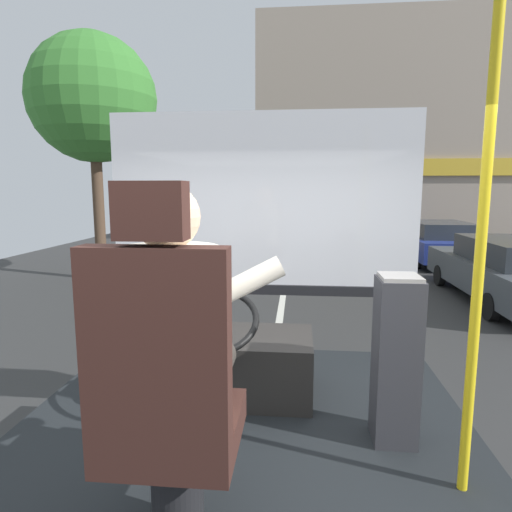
{
  "coord_description": "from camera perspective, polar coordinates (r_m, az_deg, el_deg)",
  "views": [
    {
      "loc": [
        0.29,
        -1.95,
        2.17
      ],
      "look_at": [
        -0.0,
        1.12,
        1.7
      ],
      "focal_mm": 30.79,
      "sensor_mm": 36.0,
      "label": 1
    }
  ],
  "objects": [
    {
      "name": "parked_car_white",
      "position": [
        19.05,
        17.04,
        3.68
      ],
      "size": [
        1.77,
        4.32,
        1.23
      ],
      "color": "silver",
      "rests_on": "ground"
    },
    {
      "name": "ground",
      "position": [
        10.98,
        3.89,
        -2.88
      ],
      "size": [
        18.0,
        44.0,
        0.06
      ],
      "color": "#303030"
    },
    {
      "name": "parked_car_charcoal",
      "position": [
        9.75,
        30.26,
        -1.55
      ],
      "size": [
        1.89,
        4.36,
        1.24
      ],
      "color": "#474C51",
      "rests_on": "ground"
    },
    {
      "name": "fare_box",
      "position": [
        2.48,
        17.72,
        -12.72
      ],
      "size": [
        0.22,
        0.24,
        0.9
      ],
      "color": "#333338",
      "rests_on": "bus_floor"
    },
    {
      "name": "windshield_panel",
      "position": [
        3.59,
        0.83,
        4.06
      ],
      "size": [
        2.5,
        0.08,
        1.48
      ],
      "color": "silver"
    },
    {
      "name": "handrail_pole",
      "position": [
        2.05,
        27.03,
        -0.72
      ],
      "size": [
        0.04,
        0.04,
        2.07
      ],
      "color": "yellow",
      "rests_on": "bus_floor"
    },
    {
      "name": "parked_car_red",
      "position": [
        24.88,
        14.74,
        5.1
      ],
      "size": [
        1.87,
        4.31,
        1.43
      ],
      "color": "maroon",
      "rests_on": "ground"
    },
    {
      "name": "parked_car_blue",
      "position": [
        14.19,
        22.49,
        1.79
      ],
      "size": [
        1.9,
        4.13,
        1.22
      ],
      "color": "navy",
      "rests_on": "ground"
    },
    {
      "name": "street_tree",
      "position": [
        11.31,
        -20.42,
        18.49
      ],
      "size": [
        2.89,
        2.89,
        5.67
      ],
      "color": "#4C3828",
      "rests_on": "ground"
    },
    {
      "name": "bus_driver",
      "position": [
        1.67,
        -10.48,
        -9.6
      ],
      "size": [
        0.82,
        0.62,
        0.86
      ],
      "color": "#332D28",
      "rests_on": "driver_seat"
    },
    {
      "name": "shop_building",
      "position": [
        19.61,
        19.1,
        14.31
      ],
      "size": [
        12.07,
        4.97,
        8.51
      ],
      "color": "gray",
      "rests_on": "ground"
    },
    {
      "name": "driver_seat",
      "position": [
        1.66,
        -11.4,
        -18.18
      ],
      "size": [
        0.48,
        0.48,
        1.36
      ],
      "color": "black",
      "rests_on": "bus_floor"
    },
    {
      "name": "steering_console",
      "position": [
        2.95,
        -3.77,
        -13.63
      ],
      "size": [
        1.1,
        0.96,
        0.77
      ],
      "color": "#282623",
      "rests_on": "bus_floor"
    }
  ]
}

